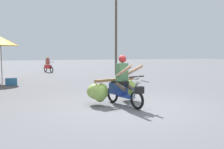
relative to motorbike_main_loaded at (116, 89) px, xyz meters
name	(u,v)px	position (x,y,z in m)	size (l,w,h in m)	color
ground_plane	(129,108)	(0.14, -0.68, -0.49)	(120.00, 120.00, 0.00)	slate
motorbike_main_loaded	(116,89)	(0.00, 0.00, 0.00)	(1.91, 1.97, 1.58)	black
motorbike_distant_ahead_left	(48,66)	(-0.51, 14.43, 0.07)	(0.76, 1.53, 1.40)	black
market_umbrella_near_shop	(1,41)	(-3.81, 7.39, 1.83)	(1.86, 1.86, 2.57)	#99999E
produce_crate	(11,82)	(-3.30, 6.18, -0.31)	(0.56, 0.40, 0.36)	teal
utility_pole	(116,38)	(4.13, 9.78, 2.36)	(0.18, 0.18, 5.71)	brown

